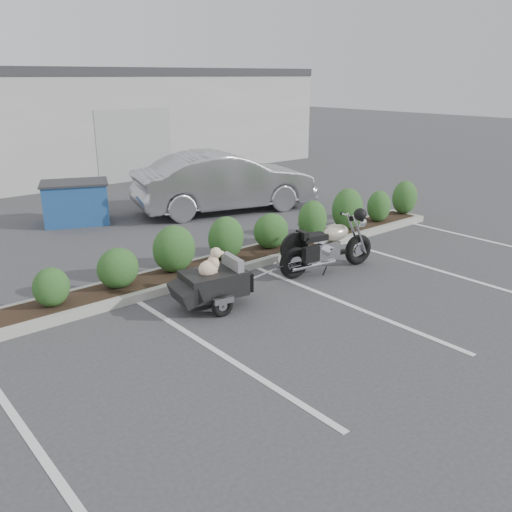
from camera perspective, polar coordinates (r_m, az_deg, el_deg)
ground at (r=9.08m, az=1.38°, el=-5.76°), size 90.00×90.00×0.00m
planter_kerb at (r=11.22m, az=-2.19°, el=-0.52°), size 12.00×1.00×0.15m
motorcycle at (r=10.78m, az=7.60°, el=0.98°), size 2.23×0.89×1.29m
pet_trailer at (r=9.07m, az=-4.57°, el=-2.77°), size 1.81×1.03×1.06m
sedan at (r=15.60m, az=-3.27°, el=7.82°), size 5.42×3.08×1.69m
dumpster at (r=15.03m, az=-18.42°, el=5.39°), size 2.00×1.72×1.11m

